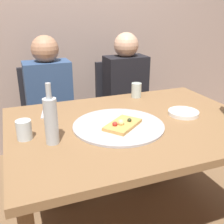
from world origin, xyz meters
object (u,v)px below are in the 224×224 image
object	(u,v)px
tumbler_near	(24,130)
plate_stack	(183,113)
pizza_slice_last	(122,124)
chair_right	(123,104)
guest_in_beanie	(130,96)
dining_table	(133,134)
guest_in_sweater	(51,105)
tumbler_far	(136,90)
table_knife	(44,112)
beer_bottle	(51,120)
pizza_tray	(118,125)
chair_left	(50,114)

from	to	relation	value
tumbler_near	plate_stack	xyz separation A→B (m)	(0.93, -0.01, -0.04)
pizza_slice_last	chair_right	world-z (taller)	chair_right
pizza_slice_last	guest_in_beanie	size ratio (longest dim) A/B	0.22
dining_table	guest_in_sweater	bearing A→B (deg)	115.10
tumbler_far	guest_in_beanie	size ratio (longest dim) A/B	0.09
pizza_slice_last	tumbler_near	bearing A→B (deg)	173.53
tumbler_near	table_knife	xyz separation A→B (m)	(0.14, 0.35, -0.05)
pizza_slice_last	plate_stack	bearing A→B (deg)	6.79
beer_bottle	table_knife	bearing A→B (deg)	87.88
dining_table	table_knife	xyz separation A→B (m)	(-0.46, 0.34, 0.08)
pizza_tray	tumbler_far	bearing A→B (deg)	53.94
table_knife	guest_in_beanie	world-z (taller)	guest_in_beanie
tumbler_near	plate_stack	bearing A→B (deg)	-0.38
tumbler_far	chair_left	world-z (taller)	chair_left
plate_stack	dining_table	bearing A→B (deg)	178.57
chair_right	guest_in_sweater	distance (m)	0.71
pizza_tray	guest_in_sweater	bearing A→B (deg)	107.71
tumbler_near	guest_in_beanie	distance (m)	1.20
table_knife	chair_right	bearing A→B (deg)	138.39
tumbler_near	chair_right	bearing A→B (deg)	44.64
pizza_slice_last	plate_stack	size ratio (longest dim) A/B	1.37
chair_left	guest_in_beanie	size ratio (longest dim) A/B	0.77
tumbler_near	guest_in_sweater	world-z (taller)	guest_in_sweater
pizza_tray	guest_in_beanie	xyz separation A→B (m)	(0.43, 0.79, -0.11)
pizza_tray	pizza_slice_last	size ratio (longest dim) A/B	1.99
chair_left	tumbler_near	bearing A→B (deg)	75.03
guest_in_sweater	table_knife	bearing A→B (deg)	75.85
pizza_tray	chair_right	distance (m)	1.06
tumbler_near	guest_in_sweater	size ratio (longest dim) A/B	0.08
beer_bottle	chair_left	bearing A→B (deg)	83.14
dining_table	chair_right	size ratio (longest dim) A/B	1.56
dining_table	beer_bottle	size ratio (longest dim) A/B	4.68
tumbler_near	plate_stack	size ratio (longest dim) A/B	0.53
dining_table	pizza_tray	world-z (taller)	pizza_tray
dining_table	guest_in_beanie	bearing A→B (deg)	66.83
dining_table	tumbler_far	distance (m)	0.48
beer_bottle	plate_stack	distance (m)	0.82
pizza_slice_last	chair_right	xyz separation A→B (m)	(0.42, 0.97, -0.26)
tumbler_near	chair_left	xyz separation A→B (m)	(0.24, 0.91, -0.28)
plate_stack	table_knife	world-z (taller)	plate_stack
tumbler_near	table_knife	distance (m)	0.38
plate_stack	table_knife	size ratio (longest dim) A/B	0.84
pizza_tray	pizza_slice_last	distance (m)	0.04
chair_right	beer_bottle	bearing A→B (deg)	51.42
beer_bottle	plate_stack	bearing A→B (deg)	5.97
tumbler_near	chair_right	xyz separation A→B (m)	(0.92, 0.91, -0.28)
beer_bottle	dining_table	bearing A→B (deg)	11.09
plate_stack	guest_in_sweater	world-z (taller)	guest_in_sweater
beer_bottle	guest_in_sweater	world-z (taller)	guest_in_sweater
pizza_tray	guest_in_sweater	size ratio (longest dim) A/B	0.43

